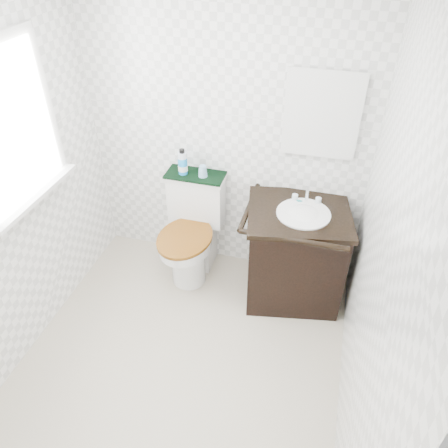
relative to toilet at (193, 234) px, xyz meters
The scene contains 13 objects.
floor 1.06m from the toilet, 77.61° to the right, with size 2.40×2.40×0.00m, color #BBAF97.
wall_back 0.88m from the toilet, 48.13° to the left, with size 2.40×2.40×0.00m, color white.
wall_front 2.32m from the toilet, 84.41° to the right, with size 2.40×2.40×0.00m, color white.
wall_right 1.82m from the toilet, 36.30° to the right, with size 2.40×2.40×0.00m, color white.
window 1.62m from the toilet, 140.25° to the right, with size 0.02×0.70×0.90m, color white.
mirror 1.42m from the toilet, 13.12° to the left, with size 0.50×0.02×0.60m, color silver.
toilet is the anchor object (origin of this frame).
vanity 0.86m from the toilet, ahead, with size 0.85×0.76×0.92m.
trash_bin 0.71m from the toilet, ahead, with size 0.24×0.21×0.29m.
towel 0.52m from the toilet, 90.00° to the left, with size 0.47×0.22×0.02m, color black.
mouthwash_bottle 0.62m from the toilet, 130.35° to the left, with size 0.07×0.07×0.21m.
cup 0.57m from the toilet, 57.54° to the left, with size 0.07×0.07×0.09m, color #7CA9CB.
soap_bar 0.95m from the toilet, ahead, with size 0.06×0.04×0.02m, color #187073.
Camera 1 is at (0.80, -1.73, 2.65)m, focal length 35.00 mm.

